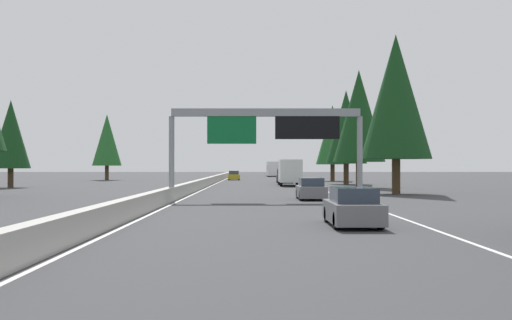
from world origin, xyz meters
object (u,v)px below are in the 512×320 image
at_px(sedan_far_right, 234,176).
at_px(conifer_left_far, 107,140).
at_px(conifer_right_mid, 359,116).
at_px(conifer_right_distant, 333,135).
at_px(sedan_distant_b, 311,189).
at_px(sign_gantry_overhead, 268,127).
at_px(pickup_near_center, 284,176).
at_px(bus_far_center, 273,168).
at_px(sedan_mid_left, 353,208).
at_px(conifer_right_far, 346,127).
at_px(conifer_left_mid, 11,134).
at_px(box_truck_near_right, 289,172).
at_px(conifer_right_near, 396,97).

xyz_separation_m(sedan_far_right, conifer_left_far, (-0.83, 20.00, 5.62)).
height_order(conifer_right_mid, conifer_right_distant, conifer_right_mid).
bearing_deg(sedan_distant_b, sign_gantry_overhead, 116.20).
distance_m(pickup_near_center, conifer_left_far, 31.61).
bearing_deg(sedan_distant_b, conifer_left_far, 25.92).
bearing_deg(bus_far_center, sedan_mid_left, 179.94).
bearing_deg(conifer_right_far, conifer_left_mid, 107.77).
bearing_deg(pickup_near_center, conifer_right_distant, -40.73).
relative_size(sign_gantry_overhead, pickup_near_center, 2.26).
xyz_separation_m(box_truck_near_right, conifer_left_mid, (-6.20, 29.27, 3.92)).
relative_size(sedan_distant_b, conifer_left_mid, 0.48).
xyz_separation_m(sedan_mid_left, sedan_distant_b, (18.38, -0.09, 0.00)).
distance_m(sedan_far_right, conifer_left_far, 20.79).
height_order(sign_gantry_overhead, box_truck_near_right, sign_gantry_overhead).
xyz_separation_m(sign_gantry_overhead, sedan_far_right, (57.98, 4.17, -4.10)).
height_order(conifer_right_distant, conifer_left_mid, conifer_right_distant).
height_order(sedan_distant_b, conifer_left_far, conifer_left_far).
xyz_separation_m(sedan_mid_left, bus_far_center, (107.83, -0.10, 1.03)).
bearing_deg(conifer_right_near, conifer_left_far, 35.89).
distance_m(sedan_distant_b, conifer_left_far, 62.20).
xyz_separation_m(sign_gantry_overhead, conifer_right_near, (9.28, -10.47, 3.04)).
xyz_separation_m(sedan_distant_b, conifer_right_far, (34.09, -7.42, 6.33)).
bearing_deg(sedan_far_right, sedan_distant_b, -172.86).
height_order(bus_far_center, pickup_near_center, bus_far_center).
bearing_deg(bus_far_center, conifer_left_mid, 156.52).
relative_size(sign_gantry_overhead, conifer_right_far, 1.10).
height_order(sign_gantry_overhead, conifer_right_near, conifer_right_near).
distance_m(sedan_mid_left, conifer_right_mid, 41.55).
bearing_deg(conifer_left_mid, sedan_distant_b, -127.55).
distance_m(box_truck_near_right, conifer_left_far, 38.73).
relative_size(sedan_distant_b, conifer_right_mid, 0.36).
height_order(box_truck_near_right, bus_far_center, bus_far_center).
bearing_deg(conifer_left_far, box_truck_near_right, -134.90).
bearing_deg(conifer_right_mid, sedan_far_right, 22.13).
bearing_deg(conifer_right_mid, conifer_right_distant, -1.47).
xyz_separation_m(bus_far_center, conifer_right_near, (-81.61, -7.54, 6.11)).
height_order(pickup_near_center, conifer_left_mid, conifer_left_mid).
relative_size(box_truck_near_right, sedan_far_right, 1.93).
distance_m(conifer_right_near, conifer_left_far, 59.10).
bearing_deg(conifer_right_far, conifer_left_far, 57.92).
height_order(sedan_distant_b, pickup_near_center, pickup_near_center).
height_order(sign_gantry_overhead, conifer_left_mid, conifer_left_mid).
bearing_deg(pickup_near_center, sign_gantry_overhead, 175.84).
bearing_deg(conifer_right_near, conifer_left_mid, 68.38).
distance_m(box_truck_near_right, pickup_near_center, 12.03).
relative_size(sedan_mid_left, sedan_far_right, 1.00).
relative_size(conifer_right_near, conifer_right_mid, 1.06).
relative_size(pickup_near_center, conifer_right_distant, 0.50).
relative_size(bus_far_center, conifer_right_near, 0.89).
relative_size(box_truck_near_right, conifer_right_near, 0.66).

